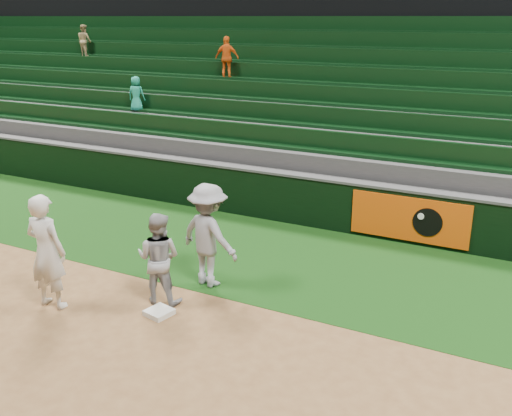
{
  "coord_description": "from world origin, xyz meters",
  "views": [
    {
      "loc": [
        5.37,
        -7.06,
        4.84
      ],
      "look_at": [
        0.59,
        2.3,
        1.3
      ],
      "focal_mm": 40.0,
      "sensor_mm": 36.0,
      "label": 1
    }
  ],
  "objects": [
    {
      "name": "base_coach",
      "position": [
        0.11,
        1.3,
        0.99
      ],
      "size": [
        1.4,
        0.99,
        1.97
      ],
      "primitive_type": "imported",
      "rotation": [
        0.0,
        0.0,
        2.92
      ],
      "color": "gray",
      "rests_on": "foul_grass"
    },
    {
      "name": "first_base",
      "position": [
        -0.04,
        -0.11,
        0.05
      ],
      "size": [
        0.48,
        0.48,
        0.09
      ],
      "primitive_type": "cube",
      "rotation": [
        0.0,
        0.0,
        -0.2
      ],
      "color": "silver",
      "rests_on": "ground"
    },
    {
      "name": "stadium_seating",
      "position": [
        -0.01,
        8.97,
        1.7
      ],
      "size": [
        36.0,
        5.95,
        4.85
      ],
      "color": "#323234",
      "rests_on": "ground"
    },
    {
      "name": "foul_grass",
      "position": [
        0.0,
        3.0,
        0.0
      ],
      "size": [
        36.0,
        4.2,
        0.01
      ],
      "primitive_type": "cube",
      "color": "black",
      "rests_on": "ground"
    },
    {
      "name": "ground",
      "position": [
        0.0,
        0.0,
        0.0
      ],
      "size": [
        70.0,
        70.0,
        0.0
      ],
      "primitive_type": "plane",
      "color": "brown",
      "rests_on": "ground"
    },
    {
      "name": "first_baseman",
      "position": [
        -1.91,
        -0.69,
        1.03
      ],
      "size": [
        0.78,
        0.54,
        2.05
      ],
      "primitive_type": "imported",
      "rotation": [
        0.0,
        0.0,
        3.21
      ],
      "color": "silver",
      "rests_on": "ground"
    },
    {
      "name": "baserunner",
      "position": [
        -0.31,
        0.32,
        0.83
      ],
      "size": [
        0.91,
        0.77,
        1.66
      ],
      "primitive_type": "imported",
      "rotation": [
        0.0,
        0.0,
        3.33
      ],
      "color": "#94969D",
      "rests_on": "ground"
    },
    {
      "name": "field_wall",
      "position": [
        0.03,
        5.2,
        0.63
      ],
      "size": [
        36.0,
        0.45,
        1.25
      ],
      "color": "black",
      "rests_on": "ground"
    }
  ]
}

